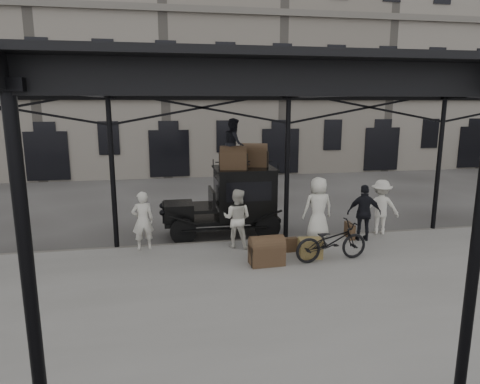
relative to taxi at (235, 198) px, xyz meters
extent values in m
plane|color=#383533|center=(1.41, -3.02, -1.20)|extent=(120.00, 120.00, 0.00)
cube|color=slate|center=(1.41, -5.02, -1.13)|extent=(28.00, 8.00, 0.15)
cylinder|color=black|center=(1.41, -1.02, 0.95)|extent=(0.14, 0.14, 4.30)
cylinder|color=black|center=(1.41, -8.82, 0.95)|extent=(0.14, 0.14, 4.30)
cube|color=black|center=(1.41, -1.02, 3.28)|extent=(22.00, 0.10, 0.45)
cube|color=black|center=(1.41, -4.72, 3.45)|extent=(22.50, 9.00, 0.08)
cube|color=silver|center=(1.41, -4.72, 3.52)|extent=(18.00, 7.00, 0.04)
cube|color=slate|center=(1.41, 14.98, 5.80)|extent=(64.00, 8.00, 14.00)
cylinder|color=black|center=(-1.68, -0.72, -0.80)|extent=(0.80, 0.10, 0.80)
cylinder|color=black|center=(-1.68, 0.72, -0.80)|extent=(0.80, 0.10, 0.80)
cylinder|color=black|center=(0.92, -0.72, -0.80)|extent=(0.80, 0.10, 0.80)
cylinder|color=black|center=(0.92, 0.72, -0.80)|extent=(0.80, 0.10, 0.80)
cube|color=black|center=(-0.43, 0.00, -0.65)|extent=(3.60, 1.25, 0.12)
cube|color=black|center=(-1.78, 0.00, -0.35)|extent=(0.90, 1.00, 0.55)
cube|color=black|center=(-2.25, 0.00, -0.35)|extent=(0.06, 0.70, 0.55)
cube|color=black|center=(-0.98, 0.00, -0.25)|extent=(0.70, 1.30, 0.10)
cube|color=black|center=(0.32, 0.00, 0.15)|extent=(1.80, 1.45, 1.55)
cube|color=black|center=(0.32, -0.73, 0.35)|extent=(1.40, 0.02, 0.60)
cube|color=black|center=(0.32, 0.00, 0.95)|extent=(1.90, 1.55, 0.06)
imported|color=beige|center=(-2.82, -1.35, -0.23)|extent=(0.65, 0.47, 1.66)
imported|color=beige|center=(-0.21, -1.63, -0.21)|extent=(1.01, 0.93, 1.68)
imported|color=silver|center=(2.35, -1.22, -0.12)|extent=(0.94, 0.64, 1.87)
imported|color=black|center=(3.59, -1.72, -0.21)|extent=(1.06, 0.65, 1.68)
imported|color=silver|center=(4.40, -1.22, -0.20)|extent=(1.26, 0.97, 1.71)
imported|color=black|center=(2.00, -3.14, -0.53)|extent=(2.04, 0.89, 1.04)
imported|color=black|center=(-0.03, -0.10, 1.75)|extent=(0.64, 0.79, 1.54)
cube|color=olive|center=(1.56, -2.80, -0.80)|extent=(0.65, 0.52, 0.50)
cube|color=#473821|center=(3.30, -1.43, -0.83)|extent=(0.20, 0.61, 0.45)
cube|color=#473821|center=(1.05, -2.31, -0.85)|extent=(0.61, 0.18, 0.40)
camera|label=1|loc=(-2.26, -13.08, 2.99)|focal=32.00mm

